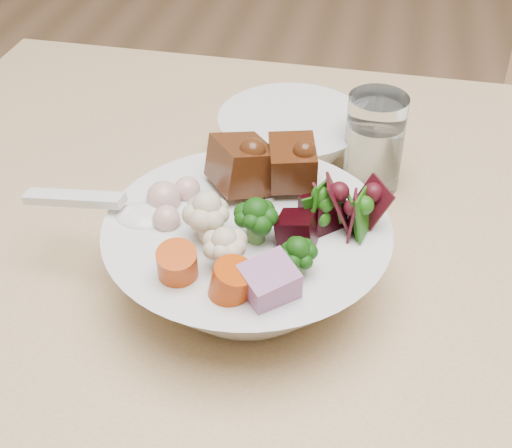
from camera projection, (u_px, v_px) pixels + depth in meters
The scene contains 4 objects.
food_bowl at pixel (250, 252), 0.62m from camera, with size 0.25×0.25×0.13m.
soup_spoon at pixel (125, 213), 0.62m from camera, with size 0.14×0.05×0.03m.
water_glass at pixel (374, 146), 0.75m from camera, with size 0.06×0.06×0.11m.
side_bowl at pixel (291, 138), 0.80m from camera, with size 0.16×0.16×0.05m, color silver, non-canonical shape.
Camera 1 is at (-0.18, -0.38, 1.11)m, focal length 50.00 mm.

